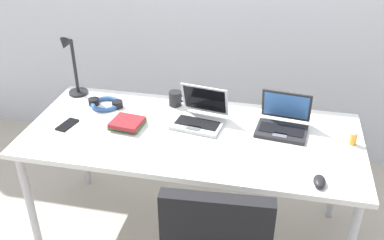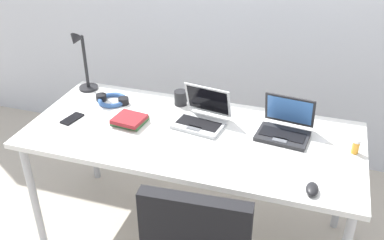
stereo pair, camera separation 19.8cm
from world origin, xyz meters
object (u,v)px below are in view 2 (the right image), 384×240
Objects in this scene: laptop_by_keyboard at (285,128)px; computer_mouse at (312,189)px; pill_bottle at (356,146)px; laptop_back_left at (202,117)px; cell_phone at (72,119)px; desk_lamp at (82,62)px; book_stack at (129,120)px; headphones at (112,100)px; coffee_mug at (181,98)px.

laptop_by_keyboard is 3.05× the size of computer_mouse.
laptop_back_left is at bearing 176.90° from pill_bottle.
laptop_back_left is 2.24× the size of cell_phone.
book_stack is (0.44, -0.29, -0.18)m from desk_lamp.
desk_lamp reaches higher than cell_phone.
headphones is 1.15× the size of book_stack.
laptop_back_left is (-0.45, -0.02, 0.00)m from laptop_by_keyboard.
cell_phone is at bearing -174.91° from pill_bottle.
desk_lamp is 0.41m from cell_phone.
laptop_back_left is 3.17× the size of computer_mouse.
laptop_back_left is at bearing -177.08° from laptop_by_keyboard.
laptop_by_keyboard and laptop_back_left have the same top height.
book_stack is (0.21, -0.20, 0.01)m from headphones.
pill_bottle is (1.63, -0.21, -0.16)m from desk_lamp.
cell_phone is 0.64× the size of headphones.
headphones is (-0.59, 0.08, -0.03)m from laptop_back_left.
coffee_mug is at bearing 167.41° from pill_bottle.
cell_phone is 0.29m from headphones.
headphones is 0.29m from book_stack.
desk_lamp reaches higher than laptop_by_keyboard.
computer_mouse is 0.85× the size of coffee_mug.
pill_bottle is 0.70× the size of coffee_mug.
computer_mouse is (0.63, -0.42, -0.02)m from laptop_back_left.
headphones is at bearing 172.29° from laptop_back_left.
desk_lamp is at bearing 172.71° from pill_bottle.
headphones reaches higher than cell_phone.
computer_mouse is at bearing -16.47° from book_stack.
laptop_back_left reaches higher than headphones.
book_stack is at bearing -176.30° from pill_bottle.
pill_bottle reaches higher than headphones.
computer_mouse is 1.01m from coffee_mug.
book_stack reaches higher than headphones.
laptop_back_left is 0.76m from computer_mouse.
laptop_by_keyboard is 3.71× the size of pill_bottle.
desk_lamp reaches higher than coffee_mug.
book_stack is at bearing -170.21° from laptop_by_keyboard.
desk_lamp is 0.55m from book_stack.
laptop_back_left is 2.69× the size of coffee_mug.
book_stack is at bearing 163.29° from computer_mouse.
laptop_back_left is 0.60m from headphones.
pill_bottle is (1.53, 0.14, 0.04)m from cell_phone.
laptop_by_keyboard is 1.05m from headphones.
pill_bottle is 0.42× the size of book_stack.
desk_lamp is 4.17× the size of computer_mouse.
book_stack is at bearing -123.80° from coffee_mug.
desk_lamp is 1.29m from laptop_by_keyboard.
book_stack is at bearing -33.25° from desk_lamp.
coffee_mug is (-0.18, 0.18, 0.00)m from laptop_back_left.
computer_mouse is at bearing 1.55° from cell_phone.
desk_lamp is at bearing 157.77° from computer_mouse.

